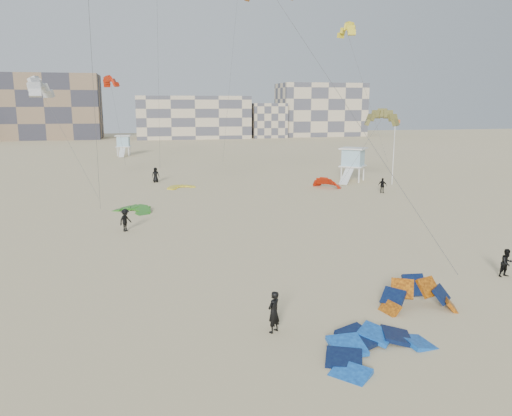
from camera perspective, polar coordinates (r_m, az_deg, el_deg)
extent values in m
plane|color=#D3BB8D|center=(21.18, -1.27, -15.11)|extent=(320.00, 320.00, 0.00)
imported|color=black|center=(21.66, 2.04, -11.78)|extent=(0.80, 0.77, 1.84)
imported|color=black|center=(31.62, 26.74, -5.63)|extent=(0.86, 0.71, 1.62)
imported|color=black|center=(39.55, -14.70, -1.35)|extent=(1.25, 1.28, 1.75)
imported|color=black|center=(56.75, 14.25, 2.51)|extent=(1.02, 0.93, 1.67)
imported|color=black|center=(63.91, -11.41, 3.73)|extent=(0.99, 0.73, 1.87)
imported|color=black|center=(79.00, 11.83, 5.17)|extent=(0.66, 1.68, 1.77)
cylinder|color=#3F3F3F|center=(39.03, -17.99, 11.21)|extent=(0.89, 8.19, 17.19)
cylinder|color=#3F3F3F|center=(34.57, 9.80, 12.21)|extent=(4.88, 21.07, 17.92)
cylinder|color=#3F3F3F|center=(52.67, -20.69, 7.16)|extent=(5.92, 8.54, 10.14)
cylinder|color=#3F3F3F|center=(66.98, -11.14, 16.60)|extent=(0.49, 5.22, 29.00)
cylinder|color=#3F3F3F|center=(56.42, 11.89, 6.33)|extent=(4.40, 0.40, 7.01)
cylinder|color=#3F3F3F|center=(77.43, 12.66, 12.12)|extent=(6.95, 1.23, 18.96)
cylinder|color=#3F3F3F|center=(77.05, -2.89, 15.35)|extent=(3.14, 1.98, 26.92)
cylinder|color=#3F3F3F|center=(75.98, -15.49, 9.26)|extent=(1.62, 2.60, 11.73)
cube|color=white|center=(64.81, 11.00, 4.75)|extent=(4.07, 4.07, 0.14)
cube|color=#99C0D1|center=(64.69, 11.04, 5.72)|extent=(3.34, 3.34, 2.07)
cube|color=white|center=(64.59, 11.08, 6.70)|extent=(4.21, 4.21, 0.17)
cube|color=white|center=(62.41, 11.98, 3.52)|extent=(2.64, 2.94, 1.71)
cube|color=white|center=(99.03, -14.90, 6.82)|extent=(2.89, 2.89, 0.13)
cube|color=#99C0D1|center=(98.96, -14.93, 7.40)|extent=(2.37, 2.37, 1.90)
cube|color=white|center=(98.89, -14.96, 7.99)|extent=(2.99, 2.99, 0.15)
cube|color=white|center=(96.56, -14.93, 6.15)|extent=(1.19, 2.77, 1.57)
cylinder|color=white|center=(62.84, 15.46, 6.27)|extent=(0.10, 0.10, 8.10)
cube|color=#CF4F1B|center=(62.77, 15.89, 9.49)|extent=(0.61, 0.02, 0.41)
cube|color=#7B644A|center=(154.82, -22.60, 10.63)|extent=(28.00, 14.00, 18.00)
cube|color=beige|center=(149.22, -7.26, 10.26)|extent=(32.00, 16.00, 12.00)
cube|color=beige|center=(159.82, 7.36, 11.06)|extent=(26.00, 14.00, 16.00)
cube|color=beige|center=(150.88, 1.30, 9.98)|extent=(10.00, 10.00, 10.00)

